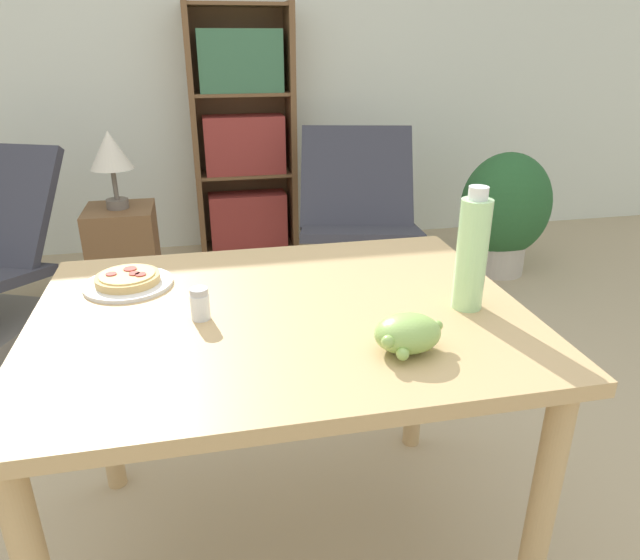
{
  "coord_description": "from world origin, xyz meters",
  "views": [
    {
      "loc": [
        -0.04,
        -1.34,
        1.36
      ],
      "look_at": [
        0.22,
        -0.11,
        0.83
      ],
      "focal_mm": 32.0,
      "sensor_mm": 36.0,
      "label": 1
    }
  ],
  "objects_px": {
    "drink_bottle": "(472,253)",
    "bookshelf": "(244,141)",
    "pizza_on_plate": "(128,281)",
    "lounge_chair_far": "(357,238)",
    "grape_bunch": "(407,334)",
    "table_lamp": "(110,154)",
    "side_table": "(126,259)",
    "salt_shaker": "(200,304)",
    "potted_plant_floor": "(505,211)"
  },
  "relations": [
    {
      "from": "grape_bunch",
      "to": "table_lamp",
      "type": "xyz_separation_m",
      "value": [
        -0.81,
        2.01,
        0.03
      ]
    },
    {
      "from": "bookshelf",
      "to": "side_table",
      "type": "distance_m",
      "value": 1.18
    },
    {
      "from": "lounge_chair_far",
      "to": "side_table",
      "type": "distance_m",
      "value": 1.29
    },
    {
      "from": "table_lamp",
      "to": "side_table",
      "type": "bearing_deg",
      "value": 0.0
    },
    {
      "from": "salt_shaker",
      "to": "bookshelf",
      "type": "xyz_separation_m",
      "value": [
        0.32,
        2.59,
        -0.07
      ]
    },
    {
      "from": "salt_shaker",
      "to": "table_lamp",
      "type": "distance_m",
      "value": 1.82
    },
    {
      "from": "pizza_on_plate",
      "to": "grape_bunch",
      "type": "relative_size",
      "value": 1.5
    },
    {
      "from": "salt_shaker",
      "to": "lounge_chair_far",
      "type": "bearing_deg",
      "value": 64.37
    },
    {
      "from": "pizza_on_plate",
      "to": "lounge_chair_far",
      "type": "bearing_deg",
      "value": 56.6
    },
    {
      "from": "salt_shaker",
      "to": "bookshelf",
      "type": "distance_m",
      "value": 2.61
    },
    {
      "from": "bookshelf",
      "to": "table_lamp",
      "type": "bearing_deg",
      "value": -131.21
    },
    {
      "from": "lounge_chair_far",
      "to": "side_table",
      "type": "height_order",
      "value": "lounge_chair_far"
    },
    {
      "from": "lounge_chair_far",
      "to": "bookshelf",
      "type": "bearing_deg",
      "value": 140.7
    },
    {
      "from": "salt_shaker",
      "to": "lounge_chair_far",
      "type": "height_order",
      "value": "lounge_chair_far"
    },
    {
      "from": "pizza_on_plate",
      "to": "salt_shaker",
      "type": "xyz_separation_m",
      "value": [
        0.18,
        -0.23,
        0.02
      ]
    },
    {
      "from": "drink_bottle",
      "to": "bookshelf",
      "type": "xyz_separation_m",
      "value": [
        -0.31,
        2.66,
        -0.17
      ]
    },
    {
      "from": "pizza_on_plate",
      "to": "lounge_chair_far",
      "type": "relative_size",
      "value": 0.25
    },
    {
      "from": "grape_bunch",
      "to": "bookshelf",
      "type": "relative_size",
      "value": 0.1
    },
    {
      "from": "grape_bunch",
      "to": "drink_bottle",
      "type": "bearing_deg",
      "value": 38.57
    },
    {
      "from": "lounge_chair_far",
      "to": "table_lamp",
      "type": "height_order",
      "value": "table_lamp"
    },
    {
      "from": "salt_shaker",
      "to": "side_table",
      "type": "height_order",
      "value": "salt_shaker"
    },
    {
      "from": "pizza_on_plate",
      "to": "lounge_chair_far",
      "type": "distance_m",
      "value": 2.0
    },
    {
      "from": "pizza_on_plate",
      "to": "lounge_chair_far",
      "type": "xyz_separation_m",
      "value": [
        1.07,
        1.62,
        -0.5
      ]
    },
    {
      "from": "grape_bunch",
      "to": "potted_plant_floor",
      "type": "distance_m",
      "value": 2.53
    },
    {
      "from": "table_lamp",
      "to": "potted_plant_floor",
      "type": "xyz_separation_m",
      "value": [
        2.21,
        0.07,
        -0.44
      ]
    },
    {
      "from": "pizza_on_plate",
      "to": "side_table",
      "type": "relative_size",
      "value": 0.4
    },
    {
      "from": "grape_bunch",
      "to": "lounge_chair_far",
      "type": "bearing_deg",
      "value": 77.12
    },
    {
      "from": "table_lamp",
      "to": "potted_plant_floor",
      "type": "bearing_deg",
      "value": 1.69
    },
    {
      "from": "salt_shaker",
      "to": "table_lamp",
      "type": "relative_size",
      "value": 0.19
    },
    {
      "from": "grape_bunch",
      "to": "side_table",
      "type": "relative_size",
      "value": 0.27
    },
    {
      "from": "lounge_chair_far",
      "to": "side_table",
      "type": "bearing_deg",
      "value": -163.44
    },
    {
      "from": "side_table",
      "to": "lounge_chair_far",
      "type": "bearing_deg",
      "value": 3.43
    },
    {
      "from": "grape_bunch",
      "to": "salt_shaker",
      "type": "bearing_deg",
      "value": 150.4
    },
    {
      "from": "table_lamp",
      "to": "drink_bottle",
      "type": "bearing_deg",
      "value": -60.84
    },
    {
      "from": "salt_shaker",
      "to": "lounge_chair_far",
      "type": "relative_size",
      "value": 0.08
    },
    {
      "from": "grape_bunch",
      "to": "lounge_chair_far",
      "type": "distance_m",
      "value": 2.2
    },
    {
      "from": "side_table",
      "to": "table_lamp",
      "type": "xyz_separation_m",
      "value": [
        0.0,
        0.0,
        0.56
      ]
    },
    {
      "from": "grape_bunch",
      "to": "table_lamp",
      "type": "relative_size",
      "value": 0.39
    },
    {
      "from": "bookshelf",
      "to": "potted_plant_floor",
      "type": "xyz_separation_m",
      "value": [
        1.49,
        -0.76,
        -0.34
      ]
    },
    {
      "from": "drink_bottle",
      "to": "salt_shaker",
      "type": "distance_m",
      "value": 0.63
    },
    {
      "from": "grape_bunch",
      "to": "lounge_chair_far",
      "type": "relative_size",
      "value": 0.17
    },
    {
      "from": "salt_shaker",
      "to": "pizza_on_plate",
      "type": "bearing_deg",
      "value": 128.3
    },
    {
      "from": "lounge_chair_far",
      "to": "side_table",
      "type": "relative_size",
      "value": 1.58
    },
    {
      "from": "drink_bottle",
      "to": "grape_bunch",
      "type": "bearing_deg",
      "value": -141.43
    },
    {
      "from": "drink_bottle",
      "to": "side_table",
      "type": "bearing_deg",
      "value": 119.16
    },
    {
      "from": "pizza_on_plate",
      "to": "grape_bunch",
      "type": "height_order",
      "value": "grape_bunch"
    },
    {
      "from": "side_table",
      "to": "grape_bunch",
      "type": "bearing_deg",
      "value": -67.89
    },
    {
      "from": "pizza_on_plate",
      "to": "potted_plant_floor",
      "type": "height_order",
      "value": "pizza_on_plate"
    },
    {
      "from": "grape_bunch",
      "to": "salt_shaker",
      "type": "relative_size",
      "value": 2.0
    },
    {
      "from": "grape_bunch",
      "to": "drink_bottle",
      "type": "relative_size",
      "value": 0.52
    }
  ]
}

